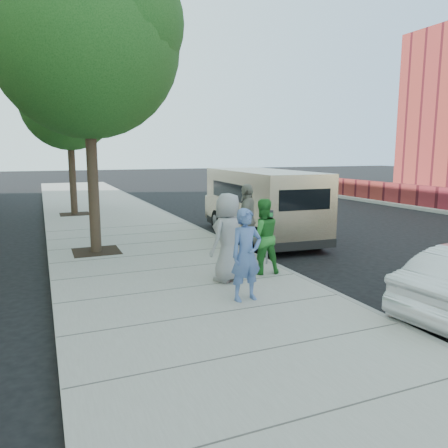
{
  "coord_description": "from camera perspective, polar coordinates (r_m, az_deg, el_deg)",
  "views": [
    {
      "loc": [
        -3.56,
        -9.34,
        2.77
      ],
      "look_at": [
        0.33,
        -0.09,
        1.1
      ],
      "focal_mm": 35.0,
      "sensor_mm": 36.0,
      "label": 1
    }
  ],
  "objects": [
    {
      "name": "van",
      "position": [
        14.0,
        4.8,
        2.79
      ],
      "size": [
        2.31,
        5.99,
        2.18
      ],
      "rotation": [
        0.0,
        0.0,
        -0.06
      ],
      "color": "beige",
      "rests_on": "ground"
    },
    {
      "name": "tree_far",
      "position": [
        19.5,
        -19.55,
        15.14
      ],
      "size": [
        3.92,
        3.8,
        6.49
      ],
      "color": "black",
      "rests_on": "sidewalk"
    },
    {
      "name": "person_officer",
      "position": [
        7.71,
        2.92,
        -4.04
      ],
      "size": [
        0.63,
        0.43,
        1.65
      ],
      "primitive_type": "imported",
      "rotation": [
        0.0,
        0.0,
        0.07
      ],
      "color": "#516EAD",
      "rests_on": "sidewalk"
    },
    {
      "name": "person_gray_shirt",
      "position": [
        8.85,
        0.54,
        -1.76
      ],
      "size": [
        1.05,
        0.93,
        1.8
      ],
      "primitive_type": "imported",
      "rotation": [
        0.0,
        0.0,
        3.66
      ],
      "color": "#98979A",
      "rests_on": "sidewalk"
    },
    {
      "name": "tree_near",
      "position": [
        12.14,
        -17.36,
        22.26
      ],
      "size": [
        4.62,
        4.6,
        7.53
      ],
      "color": "black",
      "rests_on": "sidewalk"
    },
    {
      "name": "person_striped_polo",
      "position": [
        11.02,
        3.05,
        0.53
      ],
      "size": [
        0.99,
        1.13,
        1.83
      ],
      "primitive_type": "imported",
      "rotation": [
        0.0,
        0.0,
        4.08
      ],
      "color": "gray",
      "rests_on": "sidewalk"
    },
    {
      "name": "parking_meter",
      "position": [
        10.2,
        5.66,
        -0.16
      ],
      "size": [
        0.28,
        0.16,
        1.28
      ],
      "rotation": [
        0.0,
        0.0,
        -0.3
      ],
      "color": "gray",
      "rests_on": "sidewalk"
    },
    {
      "name": "person_green_shirt",
      "position": [
        9.44,
        5.0,
        -1.61
      ],
      "size": [
        0.87,
        0.72,
        1.63
      ],
      "primitive_type": "imported",
      "rotation": [
        0.0,
        0.0,
        3.0
      ],
      "color": "#2C8731",
      "rests_on": "sidewalk"
    },
    {
      "name": "sidewalk",
      "position": [
        10.05,
        -7.27,
        -6.18
      ],
      "size": [
        5.0,
        60.0,
        0.15
      ],
      "primitive_type": "cube",
      "color": "gray",
      "rests_on": "ground"
    },
    {
      "name": "curb_face",
      "position": [
        10.93,
        5.18,
        -4.86
      ],
      "size": [
        0.12,
        60.0,
        0.16
      ],
      "primitive_type": "cube",
      "color": "gray",
      "rests_on": "ground"
    },
    {
      "name": "ground",
      "position": [
        10.37,
        -1.91,
        -6.04
      ],
      "size": [
        120.0,
        120.0,
        0.0
      ],
      "primitive_type": "plane",
      "color": "black",
      "rests_on": "ground"
    }
  ]
}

